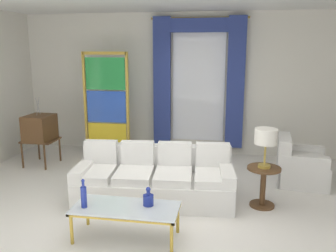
% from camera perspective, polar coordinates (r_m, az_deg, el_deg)
% --- Properties ---
extents(ground_plane, '(16.00, 16.00, 0.00)m').
position_cam_1_polar(ground_plane, '(5.16, -1.22, -13.67)').
color(ground_plane, white).
extents(wall_rear, '(8.00, 0.12, 3.00)m').
position_cam_1_polar(wall_rear, '(7.69, 3.13, 6.70)').
color(wall_rear, white).
rests_on(wall_rear, ground).
extents(curtained_window, '(2.00, 0.17, 2.70)m').
position_cam_1_polar(curtained_window, '(7.48, 4.91, 8.36)').
color(curtained_window, white).
rests_on(curtained_window, ground).
extents(couch_white_long, '(2.41, 1.12, 0.86)m').
position_cam_1_polar(couch_white_long, '(5.46, -2.11, -8.66)').
color(couch_white_long, white).
rests_on(couch_white_long, ground).
extents(coffee_table, '(1.27, 0.56, 0.41)m').
position_cam_1_polar(coffee_table, '(4.40, -6.80, -13.24)').
color(coffee_table, silver).
rests_on(coffee_table, ground).
extents(bottle_blue_decanter, '(0.13, 0.13, 0.23)m').
position_cam_1_polar(bottle_blue_decanter, '(4.36, -3.18, -11.65)').
color(bottle_blue_decanter, navy).
rests_on(bottle_blue_decanter, coffee_table).
extents(bottle_crystal_tall, '(0.07, 0.07, 0.36)m').
position_cam_1_polar(bottle_crystal_tall, '(4.40, -13.40, -10.87)').
color(bottle_crystal_tall, navy).
rests_on(bottle_crystal_tall, coffee_table).
extents(vintage_tv, '(0.62, 0.62, 1.35)m').
position_cam_1_polar(vintage_tv, '(7.35, -19.95, -0.42)').
color(vintage_tv, brown).
rests_on(vintage_tv, ground).
extents(armchair_white, '(0.90, 0.89, 0.80)m').
position_cam_1_polar(armchair_white, '(6.48, 20.22, -6.16)').
color(armchair_white, white).
rests_on(armchair_white, ground).
extents(stained_glass_divider, '(0.95, 0.05, 2.20)m').
position_cam_1_polar(stained_glass_divider, '(7.32, -9.87, 2.75)').
color(stained_glass_divider, gold).
rests_on(stained_glass_divider, ground).
extents(peacock_figurine, '(0.44, 0.60, 0.50)m').
position_cam_1_polar(peacock_figurine, '(7.02, -6.80, -4.61)').
color(peacock_figurine, beige).
rests_on(peacock_figurine, ground).
extents(round_side_table, '(0.48, 0.48, 0.59)m').
position_cam_1_polar(round_side_table, '(5.38, 15.06, -8.86)').
color(round_side_table, brown).
rests_on(round_side_table, ground).
extents(table_lamp_brass, '(0.32, 0.32, 0.57)m').
position_cam_1_polar(table_lamp_brass, '(5.18, 15.48, -1.90)').
color(table_lamp_brass, '#B29338').
rests_on(table_lamp_brass, round_side_table).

